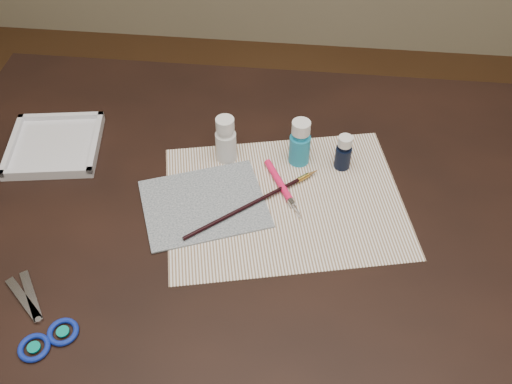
# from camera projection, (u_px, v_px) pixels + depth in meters

# --- Properties ---
(table) EXTENTS (1.30, 0.90, 0.75)m
(table) POSITION_uv_depth(u_px,v_px,m) (256.00, 316.00, 1.33)
(table) COLOR black
(table) RESTS_ON ground
(paper) EXTENTS (0.50, 0.42, 0.00)m
(paper) POSITION_uv_depth(u_px,v_px,m) (285.00, 201.00, 1.07)
(paper) COLOR white
(paper) RESTS_ON table
(canvas) EXTENTS (0.27, 0.25, 0.00)m
(canvas) POSITION_uv_depth(u_px,v_px,m) (204.00, 204.00, 1.06)
(canvas) COLOR #132336
(canvas) RESTS_ON paper
(paint_bottle_white) EXTENTS (0.05, 0.05, 0.10)m
(paint_bottle_white) POSITION_uv_depth(u_px,v_px,m) (226.00, 139.00, 1.11)
(paint_bottle_white) COLOR silver
(paint_bottle_white) RESTS_ON table
(paint_bottle_cyan) EXTENTS (0.05, 0.05, 0.10)m
(paint_bottle_cyan) POSITION_uv_depth(u_px,v_px,m) (300.00, 142.00, 1.11)
(paint_bottle_cyan) COLOR teal
(paint_bottle_cyan) RESTS_ON table
(paint_bottle_navy) EXTENTS (0.03, 0.03, 0.08)m
(paint_bottle_navy) POSITION_uv_depth(u_px,v_px,m) (344.00, 152.00, 1.10)
(paint_bottle_navy) COLOR black
(paint_bottle_navy) RESTS_ON table
(paintbrush) EXTENTS (0.24, 0.20, 0.01)m
(paintbrush) POSITION_uv_depth(u_px,v_px,m) (255.00, 202.00, 1.05)
(paintbrush) COLOR black
(paintbrush) RESTS_ON canvas
(craft_knife) EXTENTS (0.09, 0.15, 0.01)m
(craft_knife) POSITION_uv_depth(u_px,v_px,m) (284.00, 189.00, 1.08)
(craft_knife) COLOR #FE1A58
(craft_knife) RESTS_ON paper
(scissors) EXTENTS (0.20, 0.20, 0.01)m
(scissors) POSITION_uv_depth(u_px,v_px,m) (30.00, 314.00, 0.90)
(scissors) COLOR silver
(scissors) RESTS_ON table
(palette_tray) EXTENTS (0.20, 0.20, 0.02)m
(palette_tray) POSITION_uv_depth(u_px,v_px,m) (54.00, 145.00, 1.16)
(palette_tray) COLOR silver
(palette_tray) RESTS_ON table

